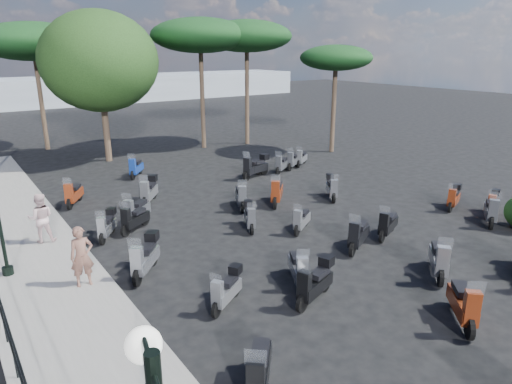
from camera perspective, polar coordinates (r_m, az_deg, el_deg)
ground at (r=15.83m, az=-0.55°, el=-5.65°), size 120.00×120.00×0.00m
sidewalk at (r=16.31m, az=-26.37°, el=-6.59°), size 3.00×30.00×0.15m
woman at (r=13.01m, az=-20.94°, el=-7.53°), size 0.64×0.45×1.66m
pedestrian_far at (r=16.39m, az=-25.31°, el=-2.95°), size 0.93×0.81×1.64m
scooter_0 at (r=9.11m, az=0.34°, el=-21.54°), size 1.26×1.42×1.43m
scooter_1 at (r=11.95m, az=7.37°, el=-11.22°), size 1.65×0.82×1.36m
scooter_2 at (r=11.70m, az=-3.71°, el=-12.15°), size 1.32×0.92×1.18m
scooter_3 at (r=13.50m, az=-13.69°, el=-7.98°), size 1.33×1.43×1.42m
scooter_4 at (r=16.40m, az=-18.13°, el=-4.04°), size 1.00×1.29×1.19m
scooter_5 at (r=20.27m, az=-21.83°, el=-0.29°), size 1.02×1.48×1.35m
scooter_6 at (r=12.02m, az=24.51°, el=-12.70°), size 1.32×1.39×1.44m
scooter_7 at (r=12.76m, az=5.29°, el=-9.52°), size 0.91×1.47×1.29m
scooter_8 at (r=16.38m, az=-0.78°, el=-3.15°), size 0.86×1.38×1.19m
scooter_9 at (r=16.74m, az=-14.95°, el=-3.34°), size 1.39×0.97×1.27m
scooter_10 at (r=17.31m, az=-14.73°, el=-2.45°), size 1.42×1.23×1.41m
scooter_11 at (r=19.56m, az=-13.21°, el=0.10°), size 1.24×1.47×1.40m
scooter_13 at (r=14.05m, az=21.89°, el=-7.89°), size 1.46×1.28×1.46m
scooter_14 at (r=15.07m, az=12.63°, el=-5.32°), size 1.61×0.99×1.41m
scooter_15 at (r=16.26m, az=5.69°, el=-3.54°), size 1.30×0.89×1.18m
scooter_16 at (r=18.47m, az=-1.88°, el=-0.63°), size 0.95×1.59×1.38m
scooter_17 at (r=23.78m, az=-14.78°, el=2.91°), size 1.13×1.38×1.34m
scooter_20 at (r=16.30m, az=16.13°, el=-3.95°), size 1.55×0.83×1.31m
scooter_21 at (r=18.94m, az=2.62°, el=-0.07°), size 1.35×1.42×1.47m
scooter_22 at (r=22.79m, az=-0.48°, el=2.99°), size 1.67×1.03×1.46m
scooter_23 at (r=22.92m, az=-0.01°, el=3.17°), size 1.80×0.70×1.45m
scooter_25 at (r=20.10m, az=23.48°, el=-0.68°), size 1.43×0.76×1.20m
scooter_26 at (r=18.92m, az=27.30°, el=-2.18°), size 1.53×1.08×1.40m
scooter_27 at (r=19.92m, az=9.45°, el=0.49°), size 1.04×1.37×1.26m
scooter_28 at (r=25.40m, az=5.71°, el=4.21°), size 1.31×0.93×1.20m
scooter_29 at (r=24.69m, az=4.66°, el=3.90°), size 1.39×0.95×1.26m
scooter_31 at (r=20.00m, az=27.47°, el=-1.31°), size 1.43×0.76×1.20m
scooter_32 at (r=23.83m, az=3.23°, el=3.43°), size 1.39×0.95×1.26m
broadleaf_tree at (r=27.12m, az=-18.99°, el=15.16°), size 6.38×6.38×8.25m
pine_0 at (r=29.68m, az=-6.99°, el=18.82°), size 6.07×6.07×8.05m
pine_1 at (r=30.76m, az=-1.17°, el=18.86°), size 5.80×5.80×7.99m
pine_2 at (r=31.92m, az=-26.12°, el=16.52°), size 6.59×6.59×7.78m
pine_3 at (r=28.64m, az=9.98°, el=16.12°), size 4.32×4.32×6.45m
distant_hills at (r=57.79m, az=-27.24°, el=10.95°), size 70.00×8.00×3.00m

